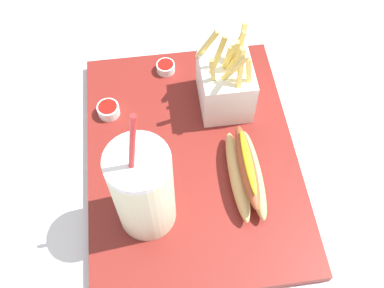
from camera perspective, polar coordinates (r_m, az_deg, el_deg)
ground_plane at (r=0.74m, az=-0.00°, el=-2.44°), size 2.40×2.40×0.02m
food_tray at (r=0.72m, az=-0.00°, el=-1.66°), size 0.45×0.34×0.02m
soda_cup at (r=0.59m, az=-6.36°, el=-5.94°), size 0.08×0.08×0.26m
fries_basket at (r=0.74m, az=4.31°, el=7.84°), size 0.11×0.09×0.16m
hot_dog_1 at (r=0.68m, az=6.98°, el=-3.62°), size 0.16×0.05×0.06m
ketchup_cup_1 at (r=0.76m, az=-10.77°, el=4.41°), size 0.04×0.04×0.02m
ketchup_cup_2 at (r=0.70m, az=-5.63°, el=-2.78°), size 0.04×0.04×0.02m
ketchup_cup_3 at (r=0.81m, az=-3.43°, el=9.92°), size 0.03×0.03×0.02m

